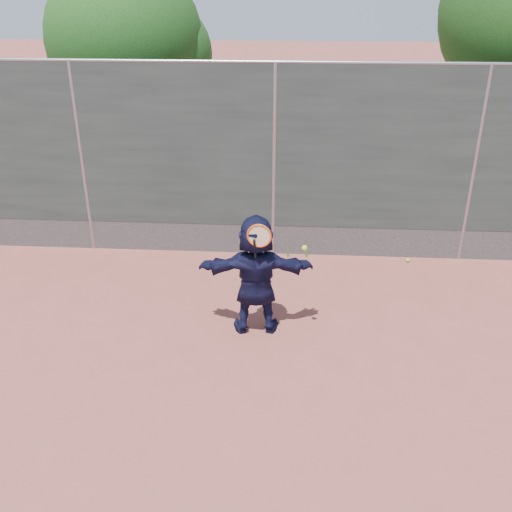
{
  "coord_description": "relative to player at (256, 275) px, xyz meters",
  "views": [
    {
      "loc": [
        0.29,
        -4.95,
        4.04
      ],
      "look_at": [
        -0.12,
        1.24,
        1.03
      ],
      "focal_mm": 40.0,
      "sensor_mm": 36.0,
      "label": 1
    }
  ],
  "objects": [
    {
      "name": "ground",
      "position": [
        0.12,
        -1.24,
        -0.78
      ],
      "size": [
        80.0,
        80.0,
        0.0
      ],
      "primitive_type": "plane",
      "color": "#9E4C42",
      "rests_on": "ground"
    },
    {
      "name": "player",
      "position": [
        0.0,
        0.0,
        0.0
      ],
      "size": [
        1.47,
        0.57,
        1.55
      ],
      "primitive_type": "imported",
      "rotation": [
        0.0,
        0.0,
        3.22
      ],
      "color": "black",
      "rests_on": "ground"
    },
    {
      "name": "ball_ground",
      "position": [
        2.28,
        2.07,
        -0.74
      ],
      "size": [
        0.07,
        0.07,
        0.07
      ],
      "primitive_type": "sphere",
      "color": "#ACE432",
      "rests_on": "ground"
    },
    {
      "name": "fence",
      "position": [
        0.12,
        2.26,
        0.81
      ],
      "size": [
        20.0,
        0.06,
        3.03
      ],
      "color": "#38423D",
      "rests_on": "ground"
    },
    {
      "name": "swing_action",
      "position": [
        0.1,
        -0.19,
        0.58
      ],
      "size": [
        0.71,
        0.16,
        0.51
      ],
      "color": "#E15715",
      "rests_on": "ground"
    },
    {
      "name": "tree_left",
      "position": [
        -2.72,
        5.31,
        2.16
      ],
      "size": [
        3.15,
        3.0,
        4.53
      ],
      "color": "#382314",
      "rests_on": "ground"
    },
    {
      "name": "weed_clump",
      "position": [
        0.42,
        2.14,
        -0.64
      ],
      "size": [
        0.68,
        0.07,
        0.3
      ],
      "color": "#387226",
      "rests_on": "ground"
    }
  ]
}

